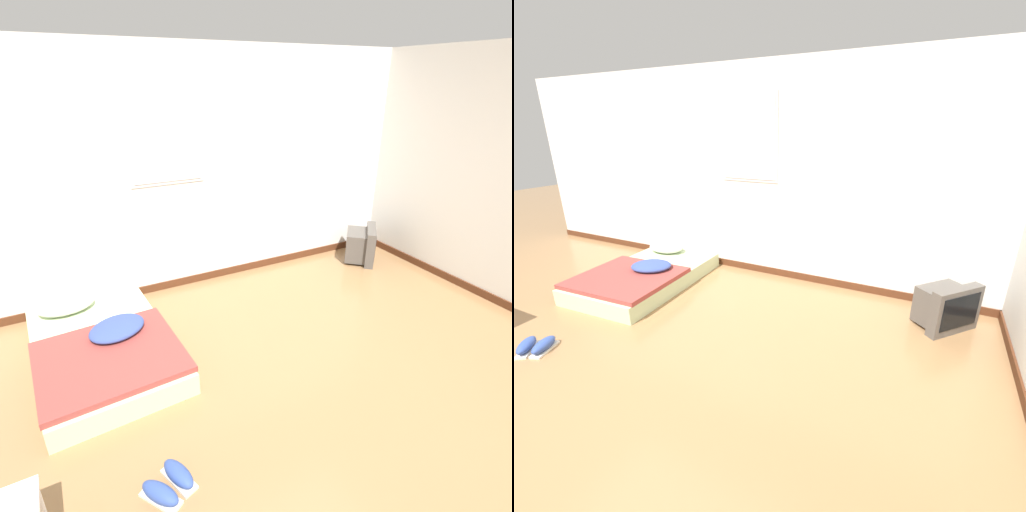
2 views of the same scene
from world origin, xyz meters
TOP-DOWN VIEW (x-y plane):
  - ground_plane at (0.00, 0.00)m, footprint 20.00×20.00m
  - wall_back at (-0.00, 2.63)m, footprint 8.07×0.08m
  - mattress_bed at (-1.11, 1.62)m, footprint 1.19×1.79m
  - crt_tv at (2.29, 2.16)m, footprint 0.61×0.62m
  - sneaker_pair at (-0.96, 0.13)m, footprint 0.35×0.35m

SIDE VIEW (x-z plane):
  - ground_plane at x=0.00m, z-range 0.00..0.00m
  - sneaker_pair at x=-0.96m, z-range 0.00..0.10m
  - mattress_bed at x=-1.11m, z-range -0.04..0.29m
  - crt_tv at x=2.29m, z-range -0.01..0.45m
  - wall_back at x=0.00m, z-range -0.01..2.59m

